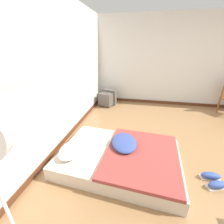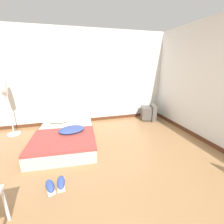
# 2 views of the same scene
# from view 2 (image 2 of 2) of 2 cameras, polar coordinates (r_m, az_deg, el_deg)

# --- Properties ---
(ground_plane) EXTENTS (20.00, 20.00, 0.00)m
(ground_plane) POSITION_cam_2_polar(r_m,az_deg,el_deg) (2.27, -1.98, -30.05)
(ground_plane) COLOR #997047
(wall_back) EXTENTS (7.37, 0.08, 2.60)m
(wall_back) POSITION_cam_2_polar(r_m,az_deg,el_deg) (4.42, -11.76, 12.44)
(wall_back) COLOR silver
(wall_back) RESTS_ON ground_plane
(mattress_bed) EXTENTS (1.38, 1.91, 0.36)m
(mattress_bed) POSITION_cam_2_polar(r_m,az_deg,el_deg) (3.55, -17.42, -8.85)
(mattress_bed) COLOR beige
(mattress_bed) RESTS_ON ground_plane
(crt_tv) EXTENTS (0.53, 0.54, 0.48)m
(crt_tv) POSITION_cam_2_polar(r_m,az_deg,el_deg) (4.84, 13.85, -0.22)
(crt_tv) COLOR #56514C
(crt_tv) RESTS_ON ground_plane
(sneaker_pair) EXTENTS (0.30, 0.30, 0.10)m
(sneaker_pair) POSITION_cam_2_polar(r_m,az_deg,el_deg) (2.50, -20.69, -24.38)
(sneaker_pair) COLOR silver
(sneaker_pair) RESTS_ON ground_plane
(standing_fan) EXTENTS (0.30, 0.45, 1.43)m
(standing_fan) POSITION_cam_2_polar(r_m,az_deg,el_deg) (4.25, -35.59, 6.02)
(standing_fan) COLOR silver
(standing_fan) RESTS_ON ground_plane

